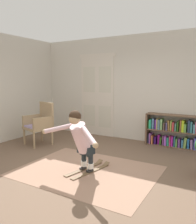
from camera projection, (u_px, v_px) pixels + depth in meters
ground_plane at (83, 170)px, 4.34m from camera, size 7.20×7.20×0.00m
back_wall at (134, 88)px, 6.37m from camera, size 6.00×0.10×2.90m
double_door at (97, 95)px, 6.92m from camera, size 1.22×0.05×2.45m
rug at (87, 171)px, 4.28m from camera, size 2.51×1.91×0.01m
bookshelf at (179, 133)px, 5.70m from camera, size 1.68×0.30×0.82m
wicker_chair at (40, 122)px, 5.98m from camera, size 0.74×0.74×1.10m
skis_pair at (89, 169)px, 4.30m from camera, size 0.48×0.98×0.07m
person_skier at (81, 137)px, 4.07m from camera, size 1.39×0.78×1.10m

